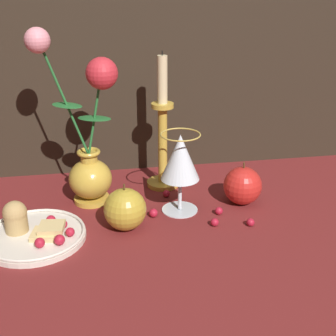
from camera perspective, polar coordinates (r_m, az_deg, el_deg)
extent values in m
plane|color=maroon|center=(0.98, -2.60, -5.18)|extent=(2.40, 2.40, 0.00)
cylinder|color=gold|center=(1.03, -9.27, -3.73)|extent=(0.08, 0.08, 0.01)
ellipsoid|color=gold|center=(1.01, -9.44, -1.31)|extent=(0.09, 0.09, 0.09)
cylinder|color=gold|center=(0.99, -9.60, 1.07)|extent=(0.04, 0.04, 0.03)
torus|color=gold|center=(0.99, -9.66, 1.90)|extent=(0.05, 0.05, 0.01)
cylinder|color=#23662D|center=(0.95, -12.51, 8.12)|extent=(0.08, 0.02, 0.23)
ellipsoid|color=#23662D|center=(0.95, -12.21, 7.48)|extent=(0.08, 0.08, 0.00)
sphere|color=pink|center=(0.92, -15.65, 14.76)|extent=(0.05, 0.05, 0.05)
cylinder|color=#23662D|center=(0.95, -8.90, 6.47)|extent=(0.04, 0.02, 0.17)
ellipsoid|color=#23662D|center=(0.96, -8.98, 6.00)|extent=(0.08, 0.06, 0.00)
sphere|color=red|center=(0.92, -8.07, 11.35)|extent=(0.06, 0.06, 0.06)
cylinder|color=silver|center=(0.91, -15.92, -8.09)|extent=(0.19, 0.19, 0.01)
torus|color=silver|center=(0.91, -15.97, -7.66)|extent=(0.19, 0.19, 0.01)
cylinder|color=tan|center=(0.92, -18.03, -6.27)|extent=(0.04, 0.04, 0.04)
sphere|color=tan|center=(0.91, -18.18, -5.19)|extent=(0.04, 0.04, 0.04)
cube|color=#DBBC7A|center=(0.90, -14.83, -7.79)|extent=(0.05, 0.05, 0.01)
cube|color=#DBBC7A|center=(0.90, -14.01, -7.04)|extent=(0.05, 0.05, 0.01)
sphere|color=#AD192D|center=(0.87, -15.37, -8.79)|extent=(0.02, 0.02, 0.02)
sphere|color=#AD192D|center=(0.86, -13.09, -8.54)|extent=(0.02, 0.02, 0.02)
sphere|color=#AD192D|center=(0.89, -11.85, -7.65)|extent=(0.02, 0.02, 0.02)
sphere|color=#AD192D|center=(0.92, -12.67, -6.70)|extent=(0.02, 0.02, 0.02)
sphere|color=#AD192D|center=(0.93, -14.09, -6.17)|extent=(0.02, 0.02, 0.02)
cylinder|color=silver|center=(0.98, 1.44, -5.04)|extent=(0.08, 0.08, 0.00)
cylinder|color=silver|center=(0.97, 1.46, -3.14)|extent=(0.01, 0.01, 0.07)
cone|color=silver|center=(0.93, 1.51, 1.35)|extent=(0.08, 0.08, 0.09)
cone|color=#E5CC66|center=(0.94, 1.50, 0.55)|extent=(0.07, 0.07, 0.07)
torus|color=gold|center=(0.92, 1.54, 4.10)|extent=(0.08, 0.08, 0.00)
cylinder|color=gold|center=(1.09, -0.63, -1.85)|extent=(0.07, 0.07, 0.01)
cylinder|color=gold|center=(1.06, -0.66, 2.75)|extent=(0.02, 0.02, 0.18)
cylinder|color=gold|center=(1.03, -0.68, 7.64)|extent=(0.05, 0.05, 0.01)
cylinder|color=beige|center=(1.01, -0.69, 10.70)|extent=(0.02, 0.02, 0.10)
cylinder|color=black|center=(1.00, -0.71, 13.85)|extent=(0.00, 0.00, 0.01)
sphere|color=red|center=(1.00, 9.15, -2.24)|extent=(0.08, 0.08, 0.08)
cylinder|color=#4C3319|center=(0.98, 9.32, 0.23)|extent=(0.00, 0.00, 0.01)
sphere|color=#B2932D|center=(0.90, -5.25, -5.03)|extent=(0.08, 0.08, 0.08)
cylinder|color=#4C3319|center=(0.88, -5.36, -2.32)|extent=(0.00, 0.00, 0.01)
sphere|color=#AD192D|center=(1.04, -0.20, -3.13)|extent=(0.02, 0.02, 0.02)
sphere|color=#AD192D|center=(0.95, -1.79, -5.50)|extent=(0.02, 0.02, 0.02)
sphere|color=#AD192D|center=(0.94, 10.03, -6.54)|extent=(0.02, 0.02, 0.02)
sphere|color=#AD192D|center=(0.97, 6.22, -5.22)|extent=(0.02, 0.02, 0.02)
sphere|color=#AD192D|center=(0.93, 5.70, -6.60)|extent=(0.02, 0.02, 0.02)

